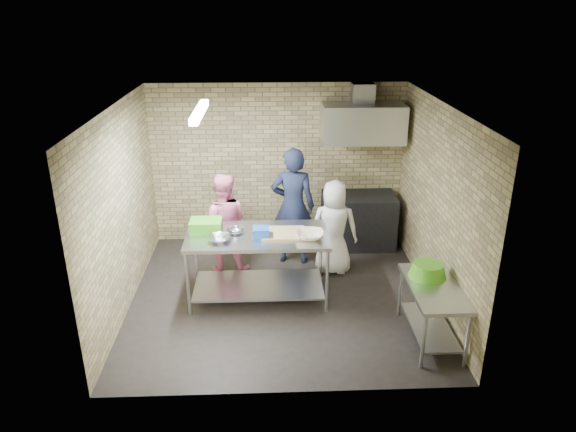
% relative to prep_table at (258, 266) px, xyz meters
% --- Properties ---
extents(floor, '(4.20, 4.20, 0.00)m').
position_rel_prep_table_xyz_m(floor, '(0.32, -0.01, -0.48)').
color(floor, black).
rests_on(floor, ground).
extents(ceiling, '(4.20, 4.20, 0.00)m').
position_rel_prep_table_xyz_m(ceiling, '(0.32, -0.01, 2.22)').
color(ceiling, black).
rests_on(ceiling, ground).
extents(back_wall, '(4.20, 0.06, 2.70)m').
position_rel_prep_table_xyz_m(back_wall, '(0.32, 1.99, 0.87)').
color(back_wall, tan).
rests_on(back_wall, ground).
extents(front_wall, '(4.20, 0.06, 2.70)m').
position_rel_prep_table_xyz_m(front_wall, '(0.32, -2.01, 0.87)').
color(front_wall, tan).
rests_on(front_wall, ground).
extents(left_wall, '(0.06, 4.00, 2.70)m').
position_rel_prep_table_xyz_m(left_wall, '(-1.78, -0.01, 0.87)').
color(left_wall, tan).
rests_on(left_wall, ground).
extents(right_wall, '(0.06, 4.00, 2.70)m').
position_rel_prep_table_xyz_m(right_wall, '(2.42, -0.01, 0.87)').
color(right_wall, tan).
rests_on(right_wall, ground).
extents(prep_table, '(1.93, 0.97, 0.97)m').
position_rel_prep_table_xyz_m(prep_table, '(0.00, 0.00, 0.00)').
color(prep_table, '#B1B3B8').
rests_on(prep_table, floor).
extents(side_counter, '(0.60, 1.20, 0.75)m').
position_rel_prep_table_xyz_m(side_counter, '(2.12, -1.11, -0.11)').
color(side_counter, silver).
rests_on(side_counter, floor).
extents(stove, '(1.20, 0.70, 0.90)m').
position_rel_prep_table_xyz_m(stove, '(1.67, 1.64, -0.03)').
color(stove, black).
rests_on(stove, floor).
extents(range_hood, '(1.30, 0.60, 0.60)m').
position_rel_prep_table_xyz_m(range_hood, '(1.67, 1.69, 1.62)').
color(range_hood, silver).
rests_on(range_hood, back_wall).
extents(hood_duct, '(0.35, 0.30, 0.30)m').
position_rel_prep_table_xyz_m(hood_duct, '(1.67, 1.84, 2.07)').
color(hood_duct, '#A5A8AD').
rests_on(hood_duct, back_wall).
extents(wall_shelf, '(0.80, 0.20, 0.04)m').
position_rel_prep_table_xyz_m(wall_shelf, '(1.97, 1.88, 1.44)').
color(wall_shelf, '#3F2B19').
rests_on(wall_shelf, back_wall).
extents(fluorescent_fixture, '(0.10, 1.25, 0.08)m').
position_rel_prep_table_xyz_m(fluorescent_fixture, '(-0.68, -0.01, 2.16)').
color(fluorescent_fixture, white).
rests_on(fluorescent_fixture, ceiling).
extents(green_crate, '(0.43, 0.32, 0.17)m').
position_rel_prep_table_xyz_m(green_crate, '(-0.70, 0.12, 0.57)').
color(green_crate, green).
rests_on(green_crate, prep_table).
extents(blue_tub, '(0.21, 0.21, 0.14)m').
position_rel_prep_table_xyz_m(blue_tub, '(0.05, -0.10, 0.55)').
color(blue_tub, blue).
rests_on(blue_tub, prep_table).
extents(cutting_board, '(0.59, 0.45, 0.03)m').
position_rel_prep_table_xyz_m(cutting_board, '(0.35, -0.02, 0.50)').
color(cutting_board, tan).
rests_on(cutting_board, prep_table).
extents(mixing_bowl_a, '(0.33, 0.33, 0.07)m').
position_rel_prep_table_xyz_m(mixing_bowl_a, '(-0.50, -0.20, 0.52)').
color(mixing_bowl_a, '#AFB1B6').
rests_on(mixing_bowl_a, prep_table).
extents(mixing_bowl_b, '(0.25, 0.25, 0.07)m').
position_rel_prep_table_xyz_m(mixing_bowl_b, '(-0.30, 0.05, 0.52)').
color(mixing_bowl_b, '#B2B4B9').
rests_on(mixing_bowl_b, prep_table).
extents(ceramic_bowl, '(0.41, 0.41, 0.09)m').
position_rel_prep_table_xyz_m(ceramic_bowl, '(0.70, -0.15, 0.53)').
color(ceramic_bowl, '#EFE5BF').
rests_on(ceramic_bowl, prep_table).
extents(green_basin, '(0.46, 0.46, 0.17)m').
position_rel_prep_table_xyz_m(green_basin, '(2.10, -0.86, 0.35)').
color(green_basin, '#59C626').
rests_on(green_basin, side_counter).
extents(bottle_green, '(0.06, 0.06, 0.15)m').
position_rel_prep_table_xyz_m(bottle_green, '(2.12, 1.88, 1.53)').
color(bottle_green, green).
rests_on(bottle_green, wall_shelf).
extents(man_navy, '(0.74, 0.54, 1.88)m').
position_rel_prep_table_xyz_m(man_navy, '(0.54, 1.10, 0.45)').
color(man_navy, '#141B33').
rests_on(man_navy, floor).
extents(woman_pink, '(0.79, 0.63, 1.58)m').
position_rel_prep_table_xyz_m(woman_pink, '(-0.53, 0.80, 0.31)').
color(woman_pink, pink).
rests_on(woman_pink, floor).
extents(woman_white, '(0.78, 0.58, 1.47)m').
position_rel_prep_table_xyz_m(woman_white, '(1.14, 0.72, 0.25)').
color(woman_white, white).
rests_on(woman_white, floor).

